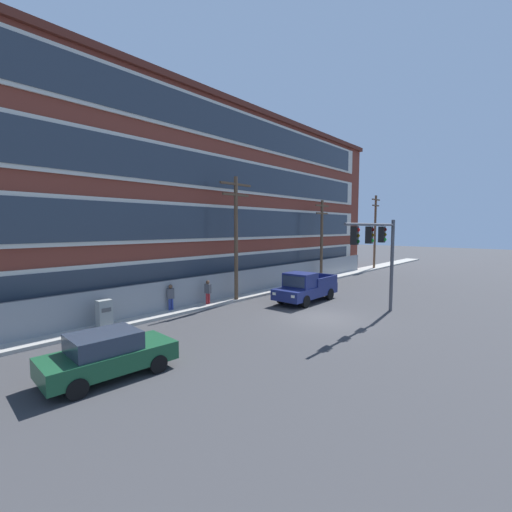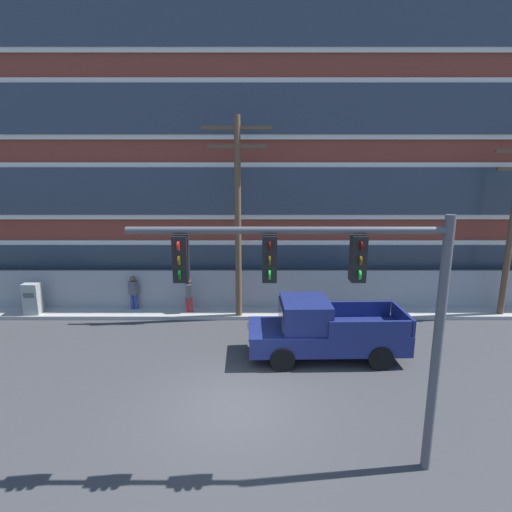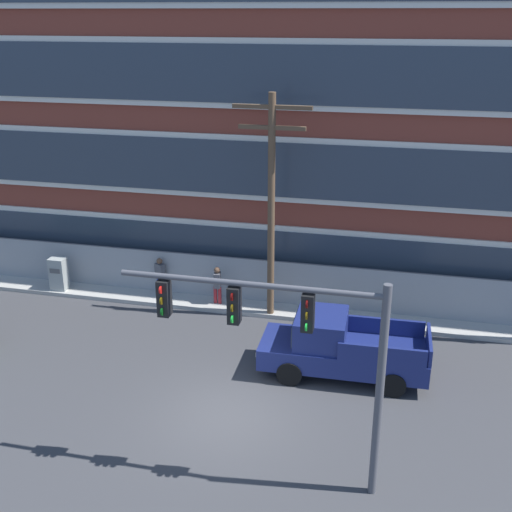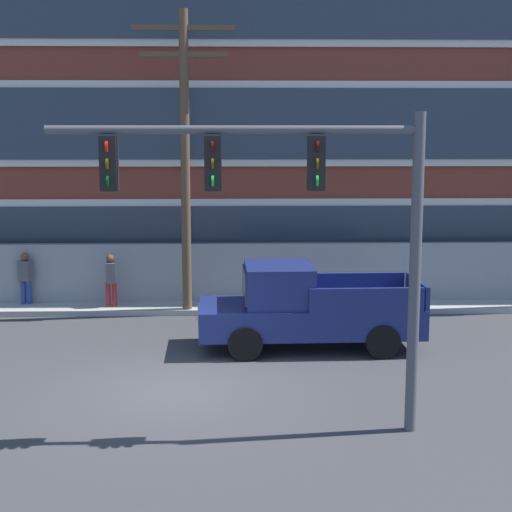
{
  "view_description": "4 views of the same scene",
  "coord_description": "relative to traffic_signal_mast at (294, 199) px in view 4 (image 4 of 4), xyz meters",
  "views": [
    {
      "loc": [
        -16.51,
        -9.68,
        5.06
      ],
      "look_at": [
        -1.56,
        3.58,
        3.39
      ],
      "focal_mm": 24.0,
      "sensor_mm": 36.0,
      "label": 1
    },
    {
      "loc": [
        0.61,
        -9.72,
        6.36
      ],
      "look_at": [
        0.56,
        4.51,
        3.25
      ],
      "focal_mm": 28.0,
      "sensor_mm": 36.0,
      "label": 2
    },
    {
      "loc": [
        4.43,
        -15.11,
        10.99
      ],
      "look_at": [
        0.05,
        3.48,
        3.69
      ],
      "focal_mm": 45.0,
      "sensor_mm": 36.0,
      "label": 3
    },
    {
      "loc": [
        1.22,
        -15.25,
        5.23
      ],
      "look_at": [
        1.79,
        5.04,
        1.94
      ],
      "focal_mm": 55.0,
      "sensor_mm": 36.0,
      "label": 4
    }
  ],
  "objects": [
    {
      "name": "pedestrian_near_cabinet",
      "position": [
        -4.56,
        9.23,
        -3.1
      ],
      "size": [
        0.32,
        0.44,
        1.69
      ],
      "color": "maroon",
      "rests_on": "ground"
    },
    {
      "name": "pedestrian_by_fence",
      "position": [
        -7.09,
        9.63,
        -3.1
      ],
      "size": [
        0.47,
        0.4,
        1.69
      ],
      "color": "navy",
      "rests_on": "ground"
    },
    {
      "name": "pickup_truck_navy",
      "position": [
        0.68,
        5.27,
        -3.11
      ],
      "size": [
        5.4,
        2.24,
        2.05
      ],
      "color": "navy",
      "rests_on": "ground"
    },
    {
      "name": "brick_mill_building",
      "position": [
        -5.8,
        15.63,
        3.09
      ],
      "size": [
        51.82,
        10.79,
        14.3
      ],
      "color": "brown",
      "rests_on": "ground"
    },
    {
      "name": "sidewalk_building_side",
      "position": [
        -2.21,
        9.59,
        -3.99
      ],
      "size": [
        80.0,
        1.88,
        0.16
      ],
      "primitive_type": "cube",
      "color": "#9E9B93",
      "rests_on": "ground"
    },
    {
      "name": "chain_link_fence",
      "position": [
        -0.47,
        9.85,
        -3.09
      ],
      "size": [
        38.06,
        0.06,
        1.92
      ],
      "color": "gray",
      "rests_on": "ground"
    },
    {
      "name": "traffic_signal_mast",
      "position": [
        0.0,
        0.0,
        0.0
      ],
      "size": [
        6.26,
        0.43,
        5.52
      ],
      "color": "#4C4C51",
      "rests_on": "ground"
    },
    {
      "name": "ground_plane",
      "position": [
        -2.21,
        2.21,
        -4.07
      ],
      "size": [
        160.0,
        160.0,
        0.0
      ],
      "primitive_type": "plane",
      "color": "#38383A"
    },
    {
      "name": "utility_pole_near_corner",
      "position": [
        -2.34,
        8.86,
        0.66
      ],
      "size": [
        2.8,
        0.26,
        8.44
      ],
      "color": "brown",
      "rests_on": "ground"
    }
  ]
}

